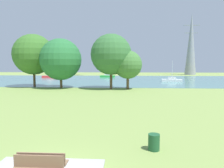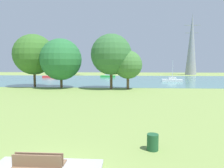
{
  "view_description": "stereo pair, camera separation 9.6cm",
  "coord_description": "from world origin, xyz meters",
  "px_view_note": "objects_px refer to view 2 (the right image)",
  "views": [
    {
      "loc": [
        3.02,
        -7.04,
        4.18
      ],
      "look_at": [
        1.35,
        20.96,
        1.55
      ],
      "focal_mm": 33.54,
      "sensor_mm": 36.0,
      "label": 1
    },
    {
      "loc": [
        3.11,
        -7.03,
        4.18
      ],
      "look_at": [
        1.35,
        20.96,
        1.55
      ],
      "focal_mm": 33.54,
      "sensor_mm": 36.0,
      "label": 2
    }
  ],
  "objects_px": {
    "sailboat_green": "(108,76)",
    "electricity_pylon": "(192,44)",
    "sailboat_red": "(50,76)",
    "tree_east_far": "(34,55)",
    "bench_facing_water": "(41,164)",
    "litter_bin": "(153,142)",
    "sailboat_white": "(172,80)",
    "tree_east_near": "(128,65)",
    "tree_west_near": "(61,59)",
    "tree_mid_shore": "(111,54)"
  },
  "relations": [
    {
      "from": "sailboat_green",
      "to": "tree_east_far",
      "type": "relative_size",
      "value": 0.61
    },
    {
      "from": "sailboat_green",
      "to": "tree_east_near",
      "type": "height_order",
      "value": "tree_east_near"
    },
    {
      "from": "sailboat_green",
      "to": "sailboat_red",
      "type": "distance_m",
      "value": 18.22
    },
    {
      "from": "bench_facing_water",
      "to": "tree_east_far",
      "type": "height_order",
      "value": "tree_east_far"
    },
    {
      "from": "litter_bin",
      "to": "tree_west_near",
      "type": "bearing_deg",
      "value": 115.75
    },
    {
      "from": "bench_facing_water",
      "to": "sailboat_red",
      "type": "relative_size",
      "value": 0.23
    },
    {
      "from": "sailboat_white",
      "to": "sailboat_red",
      "type": "height_order",
      "value": "sailboat_red"
    },
    {
      "from": "litter_bin",
      "to": "tree_east_far",
      "type": "bearing_deg",
      "value": 123.14
    },
    {
      "from": "sailboat_white",
      "to": "sailboat_green",
      "type": "relative_size",
      "value": 0.87
    },
    {
      "from": "bench_facing_water",
      "to": "electricity_pylon",
      "type": "bearing_deg",
      "value": 69.52
    },
    {
      "from": "sailboat_white",
      "to": "sailboat_red",
      "type": "xyz_separation_m",
      "value": [
        -34.89,
        13.44,
        0.03
      ]
    },
    {
      "from": "tree_east_near",
      "to": "tree_west_near",
      "type": "bearing_deg",
      "value": 174.47
    },
    {
      "from": "bench_facing_water",
      "to": "sailboat_red",
      "type": "xyz_separation_m",
      "value": [
        -20.43,
        57.16,
        0.0
      ]
    },
    {
      "from": "sailboat_green",
      "to": "electricity_pylon",
      "type": "relative_size",
      "value": 0.24
    },
    {
      "from": "tree_west_near",
      "to": "sailboat_green",
      "type": "bearing_deg",
      "value": 79.81
    },
    {
      "from": "litter_bin",
      "to": "tree_east_far",
      "type": "relative_size",
      "value": 0.08
    },
    {
      "from": "bench_facing_water",
      "to": "sailboat_white",
      "type": "bearing_deg",
      "value": 71.71
    },
    {
      "from": "tree_east_far",
      "to": "tree_west_near",
      "type": "xyz_separation_m",
      "value": [
        5.61,
        -1.76,
        -0.96
      ]
    },
    {
      "from": "sailboat_red",
      "to": "electricity_pylon",
      "type": "bearing_deg",
      "value": 23.84
    },
    {
      "from": "bench_facing_water",
      "to": "litter_bin",
      "type": "height_order",
      "value": "bench_facing_water"
    },
    {
      "from": "tree_east_near",
      "to": "sailboat_green",
      "type": "bearing_deg",
      "value": 100.53
    },
    {
      "from": "sailboat_red",
      "to": "tree_east_far",
      "type": "height_order",
      "value": "tree_east_far"
    },
    {
      "from": "tree_mid_shore",
      "to": "electricity_pylon",
      "type": "xyz_separation_m",
      "value": [
        28.86,
        51.22,
        6.49
      ]
    },
    {
      "from": "tree_west_near",
      "to": "electricity_pylon",
      "type": "distance_m",
      "value": 63.4
    },
    {
      "from": "sailboat_white",
      "to": "tree_mid_shore",
      "type": "distance_m",
      "value": 21.51
    },
    {
      "from": "bench_facing_water",
      "to": "sailboat_white",
      "type": "height_order",
      "value": "sailboat_white"
    },
    {
      "from": "tree_east_far",
      "to": "tree_west_near",
      "type": "distance_m",
      "value": 5.96
    },
    {
      "from": "litter_bin",
      "to": "tree_east_far",
      "type": "distance_m",
      "value": 33.84
    },
    {
      "from": "bench_facing_water",
      "to": "tree_mid_shore",
      "type": "bearing_deg",
      "value": 88.47
    },
    {
      "from": "sailboat_red",
      "to": "tree_west_near",
      "type": "distance_m",
      "value": 31.17
    },
    {
      "from": "sailboat_white",
      "to": "electricity_pylon",
      "type": "xyz_separation_m",
      "value": [
        15.16,
        35.55,
        11.88
      ]
    },
    {
      "from": "sailboat_green",
      "to": "tree_mid_shore",
      "type": "height_order",
      "value": "tree_mid_shore"
    },
    {
      "from": "tree_east_near",
      "to": "electricity_pylon",
      "type": "height_order",
      "value": "electricity_pylon"
    },
    {
      "from": "litter_bin",
      "to": "tree_mid_shore",
      "type": "relative_size",
      "value": 0.09
    },
    {
      "from": "electricity_pylon",
      "to": "bench_facing_water",
      "type": "bearing_deg",
      "value": -110.48
    },
    {
      "from": "litter_bin",
      "to": "electricity_pylon",
      "type": "relative_size",
      "value": 0.03
    },
    {
      "from": "litter_bin",
      "to": "tree_mid_shore",
      "type": "xyz_separation_m",
      "value": [
        -3.72,
        25.36,
        5.44
      ]
    },
    {
      "from": "sailboat_red",
      "to": "bench_facing_water",
      "type": "bearing_deg",
      "value": -70.33
    },
    {
      "from": "bench_facing_water",
      "to": "sailboat_green",
      "type": "xyz_separation_m",
      "value": [
        -2.49,
        60.37,
        -0.02
      ]
    },
    {
      "from": "bench_facing_water",
      "to": "tree_west_near",
      "type": "bearing_deg",
      "value": 105.77
    },
    {
      "from": "tree_east_near",
      "to": "sailboat_white",
      "type": "bearing_deg",
      "value": 55.77
    },
    {
      "from": "sailboat_white",
      "to": "tree_west_near",
      "type": "xyz_separation_m",
      "value": [
        -22.61,
        -14.85,
        4.59
      ]
    },
    {
      "from": "sailboat_green",
      "to": "electricity_pylon",
      "type": "distance_m",
      "value": 39.11
    },
    {
      "from": "sailboat_green",
      "to": "tree_east_near",
      "type": "distance_m",
      "value": 33.39
    },
    {
      "from": "sailboat_white",
      "to": "electricity_pylon",
      "type": "bearing_deg",
      "value": 66.9
    },
    {
      "from": "sailboat_green",
      "to": "bench_facing_water",
      "type": "bearing_deg",
      "value": -87.63
    },
    {
      "from": "tree_east_far",
      "to": "sailboat_green",
      "type": "bearing_deg",
      "value": 69.24
    },
    {
      "from": "sailboat_red",
      "to": "electricity_pylon",
      "type": "xyz_separation_m",
      "value": [
        50.04,
        22.11,
        11.85
      ]
    },
    {
      "from": "litter_bin",
      "to": "electricity_pylon",
      "type": "height_order",
      "value": "electricity_pylon"
    },
    {
      "from": "tree_west_near",
      "to": "sailboat_red",
      "type": "bearing_deg",
      "value": 113.46
    }
  ]
}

